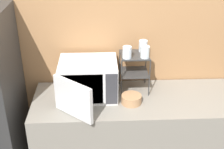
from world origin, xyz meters
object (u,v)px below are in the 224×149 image
object	(u,v)px
microwave	(88,80)
glass_front_right	(145,52)
dish_rack	(134,65)
bowl	(131,99)
glass_back_right	(143,46)
glass_front_left	(127,52)

from	to	relation	value
microwave	glass_front_right	distance (m)	0.54
glass_front_right	dish_rack	bearing A→B (deg)	139.57
glass_front_right	bowl	distance (m)	0.41
glass_back_right	glass_front_left	bearing A→B (deg)	-138.99
microwave	glass_front_left	bearing A→B (deg)	3.15
microwave	glass_back_right	size ratio (longest dim) A/B	6.56
dish_rack	bowl	xyz separation A→B (m)	(-0.04, -0.23, -0.21)
dish_rack	glass_back_right	size ratio (longest dim) A/B	3.44
microwave	dish_rack	xyz separation A→B (m)	(0.41, 0.09, 0.09)
dish_rack	bowl	distance (m)	0.31
glass_front_right	bowl	xyz separation A→B (m)	(-0.12, -0.16, -0.36)
bowl	dish_rack	bearing A→B (deg)	79.32
dish_rack	glass_front_right	distance (m)	0.18
dish_rack	glass_front_right	size ratio (longest dim) A/B	3.44
dish_rack	glass_back_right	world-z (taller)	glass_back_right
dish_rack	glass_front_right	xyz separation A→B (m)	(0.08, -0.07, 0.15)
microwave	glass_front_left	distance (m)	0.41
glass_back_right	glass_front_right	world-z (taller)	same
microwave	dish_rack	world-z (taller)	dish_rack
microwave	glass_front_right	xyz separation A→B (m)	(0.49, 0.02, 0.24)
glass_back_right	glass_front_right	xyz separation A→B (m)	(-0.00, -0.13, 0.00)
dish_rack	glass_front_left	xyz separation A→B (m)	(-0.07, -0.07, 0.15)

